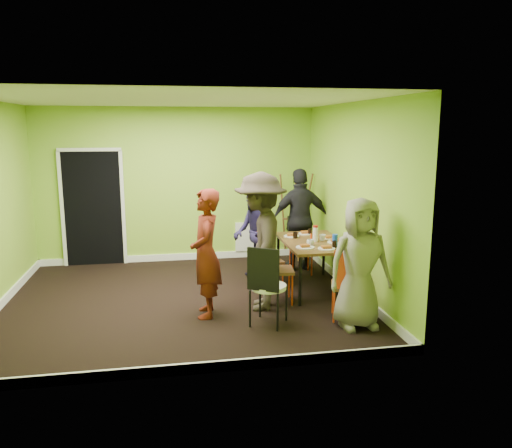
{
  "coord_description": "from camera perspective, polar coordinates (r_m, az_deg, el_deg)",
  "views": [
    {
      "loc": [
        -0.19,
        -6.91,
        2.43
      ],
      "look_at": [
        1.05,
        0.0,
        1.08
      ],
      "focal_mm": 35.0,
      "sensor_mm": 36.0,
      "label": 1
    }
  ],
  "objects": [
    {
      "name": "plate_wall_front",
      "position": [
        7.53,
        9.08,
        -2.05
      ],
      "size": [
        0.24,
        0.24,
        0.01
      ],
      "primitive_type": "cylinder",
      "color": "white",
      "rests_on": "dining_table"
    },
    {
      "name": "room_walls",
      "position": [
        7.1,
        -8.61,
        -0.92
      ],
      "size": [
        5.04,
        4.54,
        2.82
      ],
      "color": "#93C232",
      "rests_on": "ground"
    },
    {
      "name": "glass_mid",
      "position": [
        7.74,
        4.51,
        -1.27
      ],
      "size": [
        0.07,
        0.07,
        0.1
      ],
      "primitive_type": "cylinder",
      "color": "black",
      "rests_on": "dining_table"
    },
    {
      "name": "chair_back_end",
      "position": [
        8.55,
        5.0,
        -0.98
      ],
      "size": [
        0.42,
        0.49,
        0.95
      ],
      "rotation": [
        0.0,
        0.0,
        3.05
      ],
      "color": "#E84315",
      "rests_on": "ground"
    },
    {
      "name": "chair_left_near",
      "position": [
        7.02,
        1.93,
        -4.55
      ],
      "size": [
        0.46,
        0.46,
        0.99
      ],
      "rotation": [
        0.0,
        0.0,
        -1.69
      ],
      "color": "#E84315",
      "rests_on": "ground"
    },
    {
      "name": "plate_near_right",
      "position": [
        7.15,
        5.62,
        -2.67
      ],
      "size": [
        0.27,
        0.27,
        0.01
      ],
      "primitive_type": "cylinder",
      "color": "white",
      "rests_on": "dining_table"
    },
    {
      "name": "orange_bottle",
      "position": [
        7.7,
        6.33,
        -1.42
      ],
      "size": [
        0.03,
        0.03,
        0.08
      ],
      "primitive_type": "cylinder",
      "color": "#E84315",
      "rests_on": "dining_table"
    },
    {
      "name": "easel",
      "position": [
        9.37,
        4.44,
        0.86
      ],
      "size": [
        0.65,
        0.61,
        1.61
      ],
      "color": "brown",
      "rests_on": "ground"
    },
    {
      "name": "plate_near_left",
      "position": [
        7.86,
        4.07,
        -1.39
      ],
      "size": [
        0.25,
        0.25,
        0.01
      ],
      "primitive_type": "cylinder",
      "color": "white",
      "rests_on": "dining_table"
    },
    {
      "name": "person_front_end",
      "position": [
        6.22,
        11.77,
        -4.44
      ],
      "size": [
        0.81,
        0.54,
        1.62
      ],
      "primitive_type": "imported",
      "rotation": [
        0.0,
        0.0,
        0.04
      ],
      "color": "gray",
      "rests_on": "ground"
    },
    {
      "name": "cup_b",
      "position": [
        7.61,
        7.6,
        -1.56
      ],
      "size": [
        0.1,
        0.1,
        0.09
      ],
      "primitive_type": "imported",
      "color": "white",
      "rests_on": "dining_table"
    },
    {
      "name": "chair_front_end",
      "position": [
        6.44,
        10.44,
        -6.4
      ],
      "size": [
        0.49,
        0.49,
        0.95
      ],
      "rotation": [
        0.0,
        0.0,
        -0.29
      ],
      "color": "#E84315",
      "rests_on": "ground"
    },
    {
      "name": "cup_a",
      "position": [
        7.3,
        6.24,
        -2.11
      ],
      "size": [
        0.11,
        0.11,
        0.09
      ],
      "primitive_type": "imported",
      "color": "white",
      "rests_on": "dining_table"
    },
    {
      "name": "plate_far_front",
      "position": [
        7.11,
        8.05,
        -2.8
      ],
      "size": [
        0.24,
        0.24,
        0.01
      ],
      "primitive_type": "cylinder",
      "color": "white",
      "rests_on": "dining_table"
    },
    {
      "name": "thermos",
      "position": [
        7.53,
        6.8,
        -1.19
      ],
      "size": [
        0.08,
        0.08,
        0.22
      ],
      "primitive_type": "cylinder",
      "color": "white",
      "rests_on": "dining_table"
    },
    {
      "name": "glass_front",
      "position": [
        7.19,
        8.94,
        -2.3
      ],
      "size": [
        0.06,
        0.06,
        0.1
      ],
      "primitive_type": "cylinder",
      "color": "black",
      "rests_on": "dining_table"
    },
    {
      "name": "dining_table",
      "position": [
        7.59,
        6.6,
        -2.35
      ],
      "size": [
        0.9,
        1.5,
        0.75
      ],
      "color": "black",
      "rests_on": "ground"
    },
    {
      "name": "blue_bottle",
      "position": [
        7.27,
        9.01,
        -1.85
      ],
      "size": [
        0.08,
        0.08,
        0.18
      ],
      "primitive_type": "cylinder",
      "color": "blue",
      "rests_on": "dining_table"
    },
    {
      "name": "person_standing",
      "position": [
        6.48,
        -5.75,
        -3.36
      ],
      "size": [
        0.43,
        0.63,
        1.68
      ],
      "primitive_type": "imported",
      "rotation": [
        0.0,
        0.0,
        -1.62
      ],
      "color": "#5C1A0F",
      "rests_on": "ground"
    },
    {
      "name": "person_left_far",
      "position": [
        7.77,
        -0.21,
        -1.05
      ],
      "size": [
        0.62,
        0.79,
        1.63
      ],
      "primitive_type": "imported",
      "rotation": [
        0.0,
        0.0,
        -1.57
      ],
      "color": "#191433",
      "rests_on": "ground"
    },
    {
      "name": "person_left_near",
      "position": [
        6.7,
        0.52,
        -2.0
      ],
      "size": [
        0.94,
        1.33,
        1.86
      ],
      "primitive_type": "imported",
      "rotation": [
        0.0,
        0.0,
        -1.79
      ],
      "color": "#2F271F",
      "rests_on": "ground"
    },
    {
      "name": "plate_wall_back",
      "position": [
        7.77,
        8.39,
        -1.63
      ],
      "size": [
        0.21,
        0.21,
        0.01
      ],
      "primitive_type": "cylinder",
      "color": "white",
      "rests_on": "dining_table"
    },
    {
      "name": "chair_left_far",
      "position": [
        7.71,
        1.16,
        -3.71
      ],
      "size": [
        0.4,
        0.4,
        0.86
      ],
      "rotation": [
        0.0,
        0.0,
        -1.43
      ],
      "color": "#E84315",
      "rests_on": "ground"
    },
    {
      "name": "plate_far_back",
      "position": [
        8.07,
        5.65,
        -1.1
      ],
      "size": [
        0.22,
        0.22,
        0.01
      ],
      "primitive_type": "cylinder",
      "color": "white",
      "rests_on": "dining_table"
    },
    {
      "name": "person_back_end",
      "position": [
        8.59,
        5.1,
        0.49
      ],
      "size": [
        1.05,
        0.48,
        1.76
      ],
      "primitive_type": "imported",
      "rotation": [
        0.0,
        0.0,
        3.19
      ],
      "color": "black",
      "rests_on": "ground"
    },
    {
      "name": "chair_bentwood",
      "position": [
        6.17,
        1.23,
        -6.68
      ],
      "size": [
        0.54,
        0.55,
        1.02
      ],
      "rotation": [
        0.0,
        0.0,
        -0.54
      ],
      "color": "black",
      "rests_on": "ground"
    },
    {
      "name": "glass_back",
      "position": [
        8.03,
        6.18,
        -0.87
      ],
      "size": [
        0.06,
        0.06,
        0.09
      ],
      "primitive_type": "cylinder",
      "color": "black",
      "rests_on": "dining_table"
    },
    {
      "name": "ground",
      "position": [
        7.32,
        -8.19,
        -8.57
      ],
      "size": [
        5.0,
        5.0,
        0.0
      ],
      "primitive_type": "plane",
      "color": "black",
      "rests_on": "ground"
    }
  ]
}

